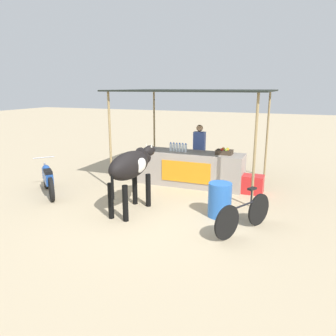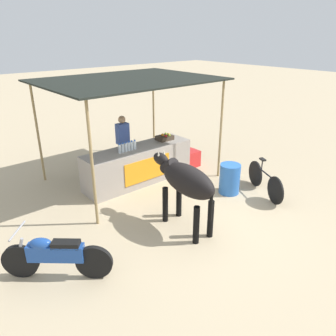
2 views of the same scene
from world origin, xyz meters
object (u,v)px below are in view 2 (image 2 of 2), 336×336
(fruit_crate, at_px, (165,137))
(vendor_behind_counter, at_px, (123,144))
(stall_counter, at_px, (139,165))
(cooler_box, at_px, (189,159))
(motorcycle_parked, at_px, (55,255))
(cow, at_px, (186,181))
(water_barrel, at_px, (230,179))
(bicycle_leaning, at_px, (265,181))

(fruit_crate, relative_size, vendor_behind_counter, 0.27)
(vendor_behind_counter, bearing_deg, stall_counter, -92.64)
(cooler_box, relative_size, motorcycle_parked, 0.43)
(cow, bearing_deg, water_barrel, 12.50)
(stall_counter, distance_m, vendor_behind_counter, 0.84)
(cow, bearing_deg, stall_counter, 76.51)
(stall_counter, xyz_separation_m, water_barrel, (1.32, -1.99, -0.10))
(fruit_crate, xyz_separation_m, cooler_box, (0.79, -0.15, -0.79))
(cooler_box, height_order, cow, cow)
(water_barrel, distance_m, motorcycle_parked, 4.52)
(cooler_box, height_order, bicycle_leaning, bicycle_leaning)
(bicycle_leaning, bearing_deg, motorcycle_parked, 175.13)
(vendor_behind_counter, xyz_separation_m, water_barrel, (1.29, -2.75, -0.47))
(cow, xyz_separation_m, bicycle_leaning, (2.51, -0.18, -0.69))
(water_barrel, bearing_deg, cooler_box, 77.49)
(water_barrel, distance_m, cow, 2.06)
(vendor_behind_counter, bearing_deg, motorcycle_parked, -137.97)
(fruit_crate, height_order, water_barrel, fruit_crate)
(fruit_crate, relative_size, bicycle_leaning, 0.29)
(cow, height_order, bicycle_leaning, cow)
(motorcycle_parked, height_order, bicycle_leaning, motorcycle_parked)
(stall_counter, xyz_separation_m, cooler_box, (1.74, -0.10, -0.24))
(stall_counter, height_order, water_barrel, stall_counter)
(cooler_box, distance_m, motorcycle_parked, 5.35)
(stall_counter, distance_m, bicycle_leaning, 3.24)
(water_barrel, bearing_deg, cow, -167.50)
(water_barrel, bearing_deg, vendor_behind_counter, 115.11)
(stall_counter, height_order, fruit_crate, fruit_crate)
(cooler_box, xyz_separation_m, bicycle_leaning, (0.19, -2.50, 0.11))
(stall_counter, height_order, vendor_behind_counter, vendor_behind_counter)
(vendor_behind_counter, height_order, cooler_box, vendor_behind_counter)
(stall_counter, bearing_deg, water_barrel, -56.45)
(stall_counter, bearing_deg, fruit_crate, 2.93)
(stall_counter, bearing_deg, motorcycle_parked, -145.97)
(cow, relative_size, motorcycle_parked, 1.31)
(fruit_crate, height_order, motorcycle_parked, fruit_crate)
(fruit_crate, relative_size, cooler_box, 0.73)
(stall_counter, distance_m, motorcycle_parked, 3.85)
(water_barrel, relative_size, cow, 0.41)
(bicycle_leaning, bearing_deg, stall_counter, 126.71)
(motorcycle_parked, bearing_deg, cooler_box, 22.65)
(vendor_behind_counter, distance_m, cooler_box, 2.00)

